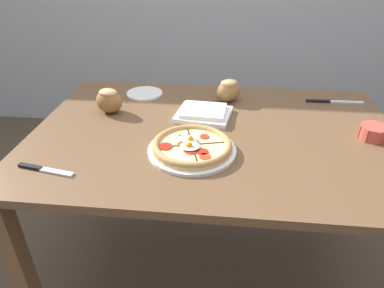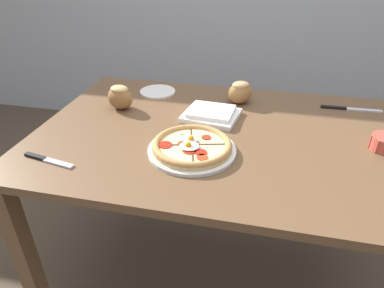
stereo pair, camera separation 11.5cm
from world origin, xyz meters
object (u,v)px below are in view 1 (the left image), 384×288
object	(u,v)px
side_saucer	(144,94)
ramekin_bowl	(374,132)
bread_piece_near	(229,90)
pizza	(192,147)
dining_table	(214,152)
bread_piece_mid	(109,100)
knife_spare	(334,102)
napkin_folded	(204,113)
knife_main	(45,170)

from	to	relation	value
side_saucer	ramekin_bowl	bearing A→B (deg)	-18.94
bread_piece_near	side_saucer	xyz separation A→B (m)	(-0.39, 0.03, -0.05)
pizza	bread_piece_near	bearing A→B (deg)	75.19
dining_table	bread_piece_mid	distance (m)	0.48
dining_table	knife_spare	bearing A→B (deg)	31.85
side_saucer	knife_spare	bearing A→B (deg)	-0.13
dining_table	bread_piece_mid	size ratio (longest dim) A/B	10.37
knife_spare	ramekin_bowl	bearing A→B (deg)	-80.49
side_saucer	napkin_folded	bearing A→B (deg)	-35.12
dining_table	bread_piece_mid	xyz separation A→B (m)	(-0.44, 0.12, 0.15)
bread_piece_mid	knife_spare	size ratio (longest dim) A/B	0.54
napkin_folded	side_saucer	world-z (taller)	napkin_folded
bread_piece_mid	knife_spare	xyz separation A→B (m)	(0.95, 0.20, -0.05)
ramekin_bowl	bread_piece_near	xyz separation A→B (m)	(-0.53, 0.28, 0.03)
knife_spare	side_saucer	world-z (taller)	same
dining_table	napkin_folded	bearing A→B (deg)	114.77
bread_piece_mid	knife_main	size ratio (longest dim) A/B	0.68
pizza	ramekin_bowl	distance (m)	0.66
knife_main	napkin_folded	bearing A→B (deg)	53.09
napkin_folded	knife_spare	bearing A→B (deg)	19.77
bread_piece_near	knife_main	distance (m)	0.82
pizza	bread_piece_mid	distance (m)	0.46
knife_spare	pizza	bearing A→B (deg)	-142.20
bread_piece_near	bread_piece_mid	xyz separation A→B (m)	(-0.49, -0.17, 0.00)
pizza	side_saucer	distance (m)	0.55
bread_piece_mid	ramekin_bowl	bearing A→B (deg)	-6.38
napkin_folded	knife_main	bearing A→B (deg)	-137.28
knife_main	side_saucer	bearing A→B (deg)	85.05
knife_main	knife_spare	distance (m)	1.21
napkin_folded	knife_spare	distance (m)	0.60
knife_main	side_saucer	xyz separation A→B (m)	(0.17, 0.63, 0.00)
pizza	bread_piece_near	size ratio (longest dim) A/B	2.18
pizza	knife_main	size ratio (longest dim) A/B	1.55
knife_main	pizza	bearing A→B (deg)	30.06
knife_main	side_saucer	world-z (taller)	same
ramekin_bowl	bread_piece_near	bearing A→B (deg)	151.96
napkin_folded	side_saucer	bearing A→B (deg)	144.88
knife_main	ramekin_bowl	bearing A→B (deg)	26.77
ramekin_bowl	bread_piece_mid	world-z (taller)	bread_piece_mid
dining_table	knife_main	size ratio (longest dim) A/B	7.09
dining_table	napkin_folded	size ratio (longest dim) A/B	5.79
knife_main	bread_piece_mid	bearing A→B (deg)	90.67
pizza	napkin_folded	world-z (taller)	pizza
knife_spare	dining_table	bearing A→B (deg)	-149.36
bread_piece_mid	knife_spare	world-z (taller)	bread_piece_mid
ramekin_bowl	bread_piece_near	world-z (taller)	bread_piece_near
dining_table	ramekin_bowl	xyz separation A→B (m)	(0.57, 0.01, 0.12)
pizza	ramekin_bowl	xyz separation A→B (m)	(0.64, 0.16, 0.01)
knife_spare	knife_main	bearing A→B (deg)	-149.65
dining_table	pizza	bearing A→B (deg)	-114.97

